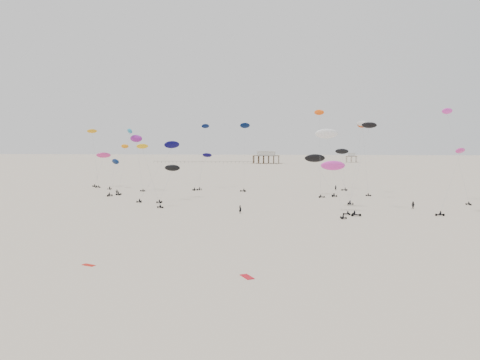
# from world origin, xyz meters

# --- Properties ---
(ground_plane) EXTENTS (900.00, 900.00, 0.00)m
(ground_plane) POSITION_xyz_m (0.00, 200.00, 0.00)
(ground_plane) COLOR beige
(pavilion_main) EXTENTS (21.00, 13.00, 9.80)m
(pavilion_main) POSITION_xyz_m (-10.00, 350.00, 4.22)
(pavilion_main) COLOR brown
(pavilion_main) RESTS_ON ground
(pavilion_small) EXTENTS (9.00, 7.00, 8.00)m
(pavilion_small) POSITION_xyz_m (60.00, 380.00, 3.49)
(pavilion_small) COLOR brown
(pavilion_small) RESTS_ON ground
(pier_fence) EXTENTS (80.20, 0.20, 1.50)m
(pier_fence) POSITION_xyz_m (-62.00, 350.00, 0.77)
(pier_fence) COLOR black
(pier_fence) RESTS_ON ground
(rig_0) EXTENTS (3.29, 12.09, 22.99)m
(rig_0) POSITION_xyz_m (-18.73, 138.48, 14.55)
(rig_0) COLOR black
(rig_0) RESTS_ON ground
(rig_1) EXTENTS (7.22, 17.37, 25.25)m
(rig_1) POSITION_xyz_m (29.37, 107.40, 11.32)
(rig_1) COLOR black
(rig_1) RESTS_ON ground
(rig_2) EXTENTS (8.96, 13.32, 22.54)m
(rig_2) POSITION_xyz_m (29.03, 90.71, 15.66)
(rig_2) COLOR black
(rig_2) RESTS_ON ground
(rig_3) EXTENTS (3.30, 17.09, 20.09)m
(rig_3) POSITION_xyz_m (-42.06, 118.07, 7.45)
(rig_3) COLOR black
(rig_3) RESTS_ON ground
(rig_4) EXTENTS (5.90, 12.81, 25.99)m
(rig_4) POSITION_xyz_m (54.60, 110.57, 19.61)
(rig_4) COLOR black
(rig_4) RESTS_ON ground
(rig_5) EXTENTS (4.59, 9.25, 10.87)m
(rig_5) POSITION_xyz_m (-21.17, 103.13, 7.15)
(rig_5) COLOR black
(rig_5) RESTS_ON ground
(rig_6) EXTENTS (4.76, 11.71, 23.05)m
(rig_6) POSITION_xyz_m (33.95, 128.10, 19.03)
(rig_6) COLOR black
(rig_6) RESTS_ON ground
(rig_7) EXTENTS (3.65, 6.64, 25.71)m
(rig_7) POSITION_xyz_m (20.02, 117.62, 17.90)
(rig_7) COLOR black
(rig_7) RESTS_ON ground
(rig_8) EXTENTS (5.60, 13.38, 14.35)m
(rig_8) POSITION_xyz_m (21.68, 86.63, 9.65)
(rig_8) COLOR black
(rig_8) RESTS_ON ground
(rig_9) EXTENTS (4.80, 9.70, 14.50)m
(rig_9) POSITION_xyz_m (29.06, 141.77, 10.14)
(rig_9) COLOR black
(rig_9) RESTS_ON ground
(rig_10) EXTENTS (6.68, 5.17, 12.72)m
(rig_10) POSITION_xyz_m (-56.93, 141.55, 9.70)
(rig_10) COLOR black
(rig_10) RESTS_ON ground
(rig_11) EXTENTS (7.40, 3.66, 15.69)m
(rig_11) POSITION_xyz_m (-22.35, 88.84, 9.27)
(rig_11) COLOR black
(rig_11) RESTS_ON ground
(rig_12) EXTENTS (5.81, 5.51, 21.01)m
(rig_12) POSITION_xyz_m (-58.54, 138.28, 14.82)
(rig_12) COLOR black
(rig_12) RESTS_ON ground
(rig_13) EXTENTS (4.15, 16.78, 24.85)m
(rig_13) POSITION_xyz_m (-4.51, 139.78, 17.11)
(rig_13) COLOR black
(rig_13) RESTS_ON ground
(rig_14) EXTENTS (9.72, 16.22, 21.87)m
(rig_14) POSITION_xyz_m (21.35, 91.98, 15.22)
(rig_14) COLOR black
(rig_14) RESTS_ON ground
(rig_15) EXTENTS (9.64, 8.50, 13.36)m
(rig_15) POSITION_xyz_m (19.62, 122.49, 9.78)
(rig_15) COLOR black
(rig_15) RESTS_ON ground
(rig_16) EXTENTS (9.01, 14.75, 18.75)m
(rig_16) POSITION_xyz_m (-23.10, 107.40, 12.92)
(rig_16) COLOR black
(rig_16) RESTS_ON ground
(rig_17) EXTENTS (6.51, 5.14, 18.62)m
(rig_17) POSITION_xyz_m (-39.05, 127.99, 15.76)
(rig_17) COLOR black
(rig_17) RESTS_ON ground
(rig_18) EXTENTS (8.83, 8.97, 15.45)m
(rig_18) POSITION_xyz_m (47.57, 86.83, 8.44)
(rig_18) COLOR black
(rig_18) RESTS_ON ground
(rig_19) EXTENTS (5.39, 12.83, 14.65)m
(rig_19) POSITION_xyz_m (-18.65, 138.22, 8.34)
(rig_19) COLOR black
(rig_19) RESTS_ON ground
(rig_20) EXTENTS (4.62, 9.57, 10.80)m
(rig_20) POSITION_xyz_m (-49.94, 135.36, 7.21)
(rig_20) COLOR black
(rig_20) RESTS_ON ground
(rig_21) EXTENTS (4.16, 17.23, 23.08)m
(rig_21) POSITION_xyz_m (-41.12, 124.25, 14.07)
(rig_21) COLOR black
(rig_21) RESTS_ON ground
(spectator_0) EXTENTS (0.95, 0.86, 2.16)m
(spectator_0) POSITION_xyz_m (0.82, 81.41, 0.00)
(spectator_0) COLOR black
(spectator_0) RESTS_ON ground
(spectator_1) EXTENTS (1.19, 1.15, 2.15)m
(spectator_1) POSITION_xyz_m (40.98, 93.15, 0.00)
(spectator_1) COLOR black
(spectator_1) RESTS_ON ground
(spectator_2) EXTENTS (1.31, 0.82, 2.08)m
(spectator_2) POSITION_xyz_m (-40.63, 113.90, 0.00)
(spectator_2) COLOR black
(spectator_2) RESTS_ON ground
(spectator_3) EXTENTS (0.75, 0.53, 2.02)m
(spectator_3) POSITION_xyz_m (26.47, 136.54, 0.00)
(spectator_3) COLOR black
(spectator_3) RESTS_ON ground
(grounded_kite_a) EXTENTS (1.92, 2.35, 0.08)m
(grounded_kite_a) POSITION_xyz_m (7.47, 31.79, 0.00)
(grounded_kite_a) COLOR red
(grounded_kite_a) RESTS_ON ground
(grounded_kite_b) EXTENTS (1.93, 1.32, 0.07)m
(grounded_kite_b) POSITION_xyz_m (-13.25, 34.68, 0.00)
(grounded_kite_b) COLOR red
(grounded_kite_b) RESTS_ON ground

